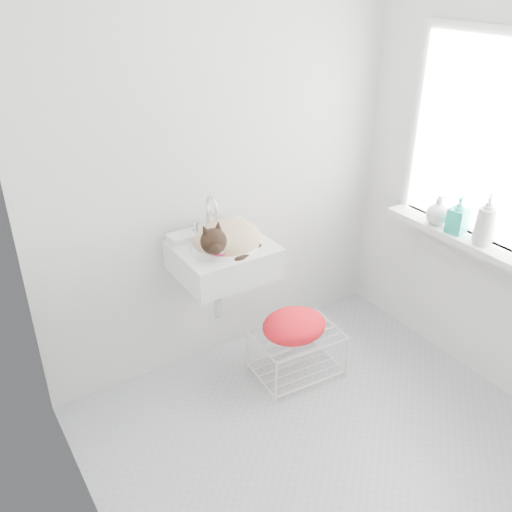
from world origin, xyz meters
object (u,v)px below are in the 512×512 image
sink (223,245)px  wire_rack (297,352)px  bottle_b (455,232)px  cat (227,239)px  bottle_c (436,223)px  bottle_a (481,244)px

sink → wire_rack: bearing=-32.3°
wire_rack → bottle_b: bottle_b is taller
cat → bottle_c: size_ratio=2.60×
bottle_a → bottle_c: size_ratio=1.41×
wire_rack → bottle_b: bearing=-22.1°
sink → bottle_c: bearing=-19.7°
bottle_a → bottle_c: 0.30m
wire_rack → bottle_a: (0.80, -0.49, 0.70)m
wire_rack → bottle_a: bearing=-31.6°
bottle_a → sink: bearing=148.2°
sink → wire_rack: 0.81m
cat → wire_rack: size_ratio=0.91×
bottle_a → bottle_b: bearing=90.0°
sink → wire_rack: sink is taller
bottle_a → bottle_b: bottle_a is taller
sink → bottle_b: size_ratio=2.44×
sink → bottle_a: bearing=-31.8°
bottle_c → wire_rack: bearing=166.6°
sink → bottle_c: 1.22m
cat → bottle_c: 1.20m
bottle_c → bottle_b: bearing=-90.0°
sink → cat: (0.01, -0.02, 0.04)m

